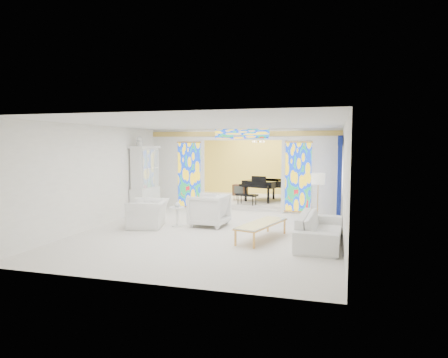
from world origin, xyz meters
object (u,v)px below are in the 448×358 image
(coffee_table, at_px, (262,224))
(tv_console, at_px, (240,190))
(sofa, at_px, (320,229))
(grand_piano, at_px, (269,183))
(armchair_left, at_px, (148,214))
(armchair_right, at_px, (209,210))
(china_cabinet, at_px, (145,180))

(coffee_table, xyz_separation_m, tv_console, (-1.91, 5.64, 0.20))
(coffee_table, distance_m, tv_console, 5.96)
(sofa, height_order, tv_console, tv_console)
(sofa, distance_m, tv_console, 6.64)
(sofa, relative_size, grand_piano, 0.96)
(armchair_left, height_order, grand_piano, grand_piano)
(armchair_right, xyz_separation_m, sofa, (3.28, -1.32, -0.11))
(armchair_left, relative_size, sofa, 0.48)
(grand_piano, distance_m, tv_console, 1.18)
(sofa, distance_m, coffee_table, 1.47)
(armchair_left, xyz_separation_m, armchair_right, (1.69, 0.61, 0.08))
(tv_console, bearing_deg, grand_piano, 17.56)
(coffee_table, distance_m, grand_piano, 5.96)
(armchair_left, distance_m, sofa, 5.03)
(sofa, bearing_deg, armchair_right, 70.47)
(armchair_left, bearing_deg, armchair_right, 96.03)
(grand_piano, bearing_deg, armchair_right, -83.01)
(grand_piano, relative_size, tv_console, 4.13)
(armchair_right, bearing_deg, sofa, 72.46)
(sofa, xyz_separation_m, coffee_table, (-1.46, 0.07, 0.03))
(armchair_left, bearing_deg, china_cabinet, -165.12)
(armchair_left, bearing_deg, tv_console, 148.40)
(china_cabinet, height_order, armchair_left, china_cabinet)
(sofa, height_order, coffee_table, sofa)
(sofa, relative_size, coffee_table, 1.24)
(china_cabinet, xyz_separation_m, coffee_table, (4.70, -2.81, -0.77))
(coffee_table, relative_size, tv_console, 3.20)
(armchair_left, xyz_separation_m, sofa, (4.98, -0.71, -0.03))
(china_cabinet, height_order, grand_piano, china_cabinet)
(china_cabinet, distance_m, grand_piano, 4.99)
(armchair_right, height_order, tv_console, armchair_right)
(armchair_left, xyz_separation_m, coffee_table, (3.51, -0.64, 0.00))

